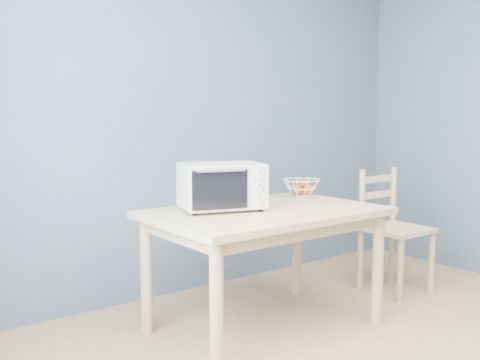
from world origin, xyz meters
TOP-DOWN VIEW (x-y plane):
  - dining_table at (-0.21, 1.32)m, footprint 1.40×0.90m
  - toaster_oven at (-0.45, 1.46)m, footprint 0.56×0.46m
  - fruit_basket at (0.35, 1.58)m, footprint 0.33×0.33m
  - dining_chair at (1.05, 1.32)m, footprint 0.44×0.44m

SIDE VIEW (x-z plane):
  - dining_chair at x=1.05m, z-range -0.01..0.91m
  - dining_table at x=-0.21m, z-range 0.27..1.02m
  - fruit_basket at x=0.35m, z-range 0.75..0.88m
  - toaster_oven at x=-0.45m, z-range 0.76..1.04m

